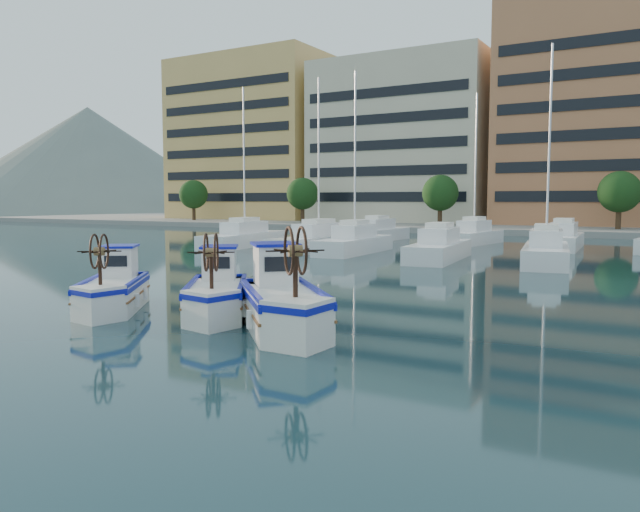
% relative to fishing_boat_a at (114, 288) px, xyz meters
% --- Properties ---
extents(ground, '(300.00, 300.00, 0.00)m').
position_rel_fishing_boat_a_xyz_m(ground, '(5.78, -0.28, -0.68)').
color(ground, '#1B3C48').
rests_on(ground, ground).
extents(hill_west, '(180.00, 180.00, 60.00)m').
position_rel_fishing_boat_a_xyz_m(hill_west, '(-134.22, 109.72, -0.68)').
color(hill_west, slate).
rests_on(hill_west, ground).
extents(yacht_marina, '(37.85, 21.83, 11.50)m').
position_rel_fishing_boat_a_xyz_m(yacht_marina, '(2.32, 27.41, -0.15)').
color(yacht_marina, white).
rests_on(yacht_marina, ground).
extents(fishing_boat_a, '(3.54, 4.00, 2.48)m').
position_rel_fishing_boat_a_xyz_m(fishing_boat_a, '(0.00, 0.00, 0.00)').
color(fishing_boat_a, white).
rests_on(fishing_boat_a, ground).
extents(fishing_boat_b, '(3.58, 4.13, 2.54)m').
position_rel_fishing_boat_a_xyz_m(fishing_boat_b, '(3.37, 0.93, 0.02)').
color(fishing_boat_b, white).
rests_on(fishing_boat_b, ground).
extents(fishing_boat_c, '(4.30, 4.40, 2.82)m').
position_rel_fishing_boat_a_xyz_m(fishing_boat_c, '(6.19, 0.19, 0.10)').
color(fishing_boat_c, white).
rests_on(fishing_boat_c, ground).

